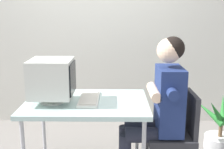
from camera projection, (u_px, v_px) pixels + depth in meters
wall_back at (118, 14)px, 3.76m from camera, size 8.00×0.10×3.00m
desk at (87, 107)px, 2.58m from camera, size 1.12×0.78×0.74m
crt_monitor at (52, 78)px, 2.48m from camera, size 0.38×0.37×0.39m
keyboard at (89, 99)px, 2.59m from camera, size 0.18×0.48×0.03m
office_chair at (177, 130)px, 2.59m from camera, size 0.42×0.42×0.83m
person_seated at (159, 103)px, 2.53m from camera, size 0.69×0.58×1.34m
potted_plant at (220, 136)px, 3.01m from camera, size 0.56×0.54×0.70m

